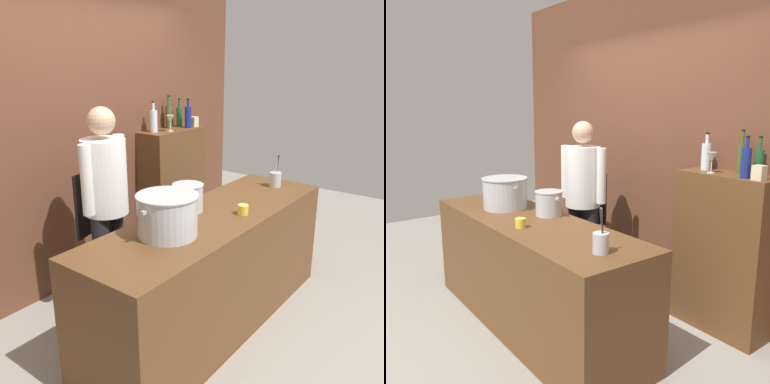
{
  "view_description": "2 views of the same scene",
  "coord_description": "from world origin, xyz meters",
  "views": [
    {
      "loc": [
        -2.42,
        -1.63,
        2.0
      ],
      "look_at": [
        0.27,
        0.4,
        0.93
      ],
      "focal_mm": 39.75,
      "sensor_mm": 36.0,
      "label": 1
    },
    {
      "loc": [
        2.76,
        -1.59,
        1.79
      ],
      "look_at": [
        0.03,
        0.45,
        1.08
      ],
      "focal_mm": 38.32,
      "sensor_mm": 36.0,
      "label": 2
    }
  ],
  "objects": [
    {
      "name": "ground_plane",
      "position": [
        0.0,
        0.0,
        0.0
      ],
      "size": [
        8.0,
        8.0,
        0.0
      ],
      "primitive_type": "plane",
      "color": "gray"
    },
    {
      "name": "stockpot_small",
      "position": [
        -0.04,
        0.2,
        1.0
      ],
      "size": [
        0.3,
        0.23,
        0.21
      ],
      "color": "#B7BABF",
      "rests_on": "prep_counter"
    },
    {
      "name": "wine_glass_wide",
      "position": [
        0.86,
        1.12,
        1.4
      ],
      "size": [
        0.08,
        0.08,
        0.16
      ],
      "color": "silver",
      "rests_on": "bar_cabinet"
    },
    {
      "name": "butter_jar",
      "position": [
        0.14,
        -0.17,
        0.94
      ],
      "size": [
        0.08,
        0.08,
        0.07
      ],
      "primitive_type": "cylinder",
      "color": "yellow",
      "rests_on": "prep_counter"
    },
    {
      "name": "wine_bottle_olive",
      "position": [
        1.02,
        1.27,
        1.41
      ],
      "size": [
        0.07,
        0.07,
        0.34
      ],
      "color": "#475123",
      "rests_on": "bar_cabinet"
    },
    {
      "name": "bar_cabinet",
      "position": [
        0.97,
        1.19,
        0.64
      ],
      "size": [
        0.76,
        0.32,
        1.29
      ],
      "primitive_type": "cube",
      "color": "brown",
      "rests_on": "ground_plane"
    },
    {
      "name": "utensil_crock",
      "position": [
        0.92,
        -0.04,
        0.97
      ],
      "size": [
        0.1,
        0.1,
        0.29
      ],
      "color": "#B7BABF",
      "rests_on": "prep_counter"
    },
    {
      "name": "chef",
      "position": [
        -0.33,
        0.78,
        0.96
      ],
      "size": [
        0.52,
        0.39,
        1.66
      ],
      "rotation": [
        0.0,
        0.0,
        3.39
      ],
      "color": "black",
      "rests_on": "ground_plane"
    },
    {
      "name": "wine_bottle_green",
      "position": [
        1.17,
        1.25,
        1.39
      ],
      "size": [
        0.06,
        0.06,
        0.3
      ],
      "color": "#1E592D",
      "rests_on": "bar_cabinet"
    },
    {
      "name": "wine_bottle_cobalt",
      "position": [
        1.15,
        1.11,
        1.4
      ],
      "size": [
        0.07,
        0.07,
        0.3
      ],
      "color": "navy",
      "rests_on": "bar_cabinet"
    },
    {
      "name": "prep_counter",
      "position": [
        0.0,
        0.0,
        0.45
      ],
      "size": [
        2.32,
        0.7,
        0.9
      ],
      "primitive_type": "cube",
      "color": "brown",
      "rests_on": "ground_plane"
    },
    {
      "name": "wine_bottle_clear",
      "position": [
        0.73,
        1.23,
        1.4
      ],
      "size": [
        0.08,
        0.08,
        0.3
      ],
      "color": "silver",
      "rests_on": "bar_cabinet"
    },
    {
      "name": "brick_back_panel",
      "position": [
        0.0,
        1.4,
        1.5
      ],
      "size": [
        4.4,
        0.1,
        3.0
      ],
      "primitive_type": "cube",
      "color": "brown",
      "rests_on": "ground_plane"
    },
    {
      "name": "stockpot_large",
      "position": [
        -0.49,
        0.02,
        1.04
      ],
      "size": [
        0.46,
        0.4,
        0.27
      ],
      "color": "#B7BABF",
      "rests_on": "prep_counter"
    },
    {
      "name": "spice_tin_cream",
      "position": [
        1.25,
        1.12,
        1.34
      ],
      "size": [
        0.08,
        0.08,
        0.1
      ],
      "primitive_type": "cube",
      "color": "beige",
      "rests_on": "bar_cabinet"
    }
  ]
}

